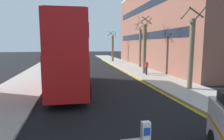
{
  "coord_description": "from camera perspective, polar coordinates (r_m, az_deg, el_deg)",
  "views": [
    {
      "loc": [
        -2.21,
        -2.28,
        3.66
      ],
      "look_at": [
        0.5,
        11.0,
        1.8
      ],
      "focal_mm": 30.67,
      "sensor_mm": 36.0,
      "label": 1
    }
  ],
  "objects": [
    {
      "name": "keep_left_bollard",
      "position": [
        6.62,
        9.96,
        -19.78
      ],
      "size": [
        0.36,
        0.28,
        1.11
      ],
      "color": "silver",
      "rests_on": "traffic_island"
    },
    {
      "name": "street_tree_mid",
      "position": [
        23.26,
        9.67,
        6.88
      ],
      "size": [
        1.65,
        1.66,
        6.93
      ],
      "color": "#6B6047",
      "rests_on": "sidewalk_right"
    },
    {
      "name": "kerb_line_inner",
      "position": [
        17.89,
        9.89,
        -4.09
      ],
      "size": [
        0.1,
        56.0,
        0.01
      ],
      "primitive_type": "cube",
      "color": "yellow",
      "rests_on": "ground"
    },
    {
      "name": "street_tree_near",
      "position": [
        38.83,
        0.19,
        6.69
      ],
      "size": [
        1.61,
        1.88,
        6.11
      ],
      "color": "#6B6047",
      "rests_on": "sidewalk_right"
    },
    {
      "name": "street_tree_far",
      "position": [
        16.11,
        22.56,
        5.07
      ],
      "size": [
        1.59,
        1.66,
        6.35
      ],
      "color": "#6B6047",
      "rests_on": "sidewalk_right"
    },
    {
      "name": "street_tree_distant",
      "position": [
        29.88,
        8.45,
        7.21
      ],
      "size": [
        1.92,
        1.91,
        6.78
      ],
      "color": "#6B6047",
      "rests_on": "sidewalk_right"
    },
    {
      "name": "townhouse_terrace_right",
      "position": [
        32.45,
        17.87,
        12.15
      ],
      "size": [
        10.08,
        28.0,
        12.63
      ],
      "color": "brown",
      "rests_on": "ground"
    },
    {
      "name": "pedestrian_far",
      "position": [
        22.2,
        10.24,
        0.78
      ],
      "size": [
        0.34,
        0.22,
        1.62
      ],
      "color": "#2D2D38",
      "rests_on": "sidewalk_right"
    },
    {
      "name": "sidewalk_right",
      "position": [
        20.57,
        13.73,
        -2.46
      ],
      "size": [
        4.0,
        80.0,
        0.14
      ],
      "primitive_type": "cube",
      "color": "#ADA89E",
      "rests_on": "ground"
    },
    {
      "name": "sidewalk_left",
      "position": [
        19.12,
        -24.33,
        -3.71
      ],
      "size": [
        4.0,
        80.0,
        0.14
      ],
      "primitive_type": "cube",
      "color": "#ADA89E",
      "rests_on": "ground"
    },
    {
      "name": "double_decker_bus_away",
      "position": [
        15.58,
        -12.34,
        5.32
      ],
      "size": [
        3.06,
        10.88,
        5.64
      ],
      "color": "red",
      "rests_on": "ground"
    },
    {
      "name": "kerb_line_outer",
      "position": [
        17.95,
        10.36,
        -4.06
      ],
      "size": [
        0.1,
        56.0,
        0.01
      ],
      "primitive_type": "cube",
      "color": "yellow",
      "rests_on": "ground"
    }
  ]
}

